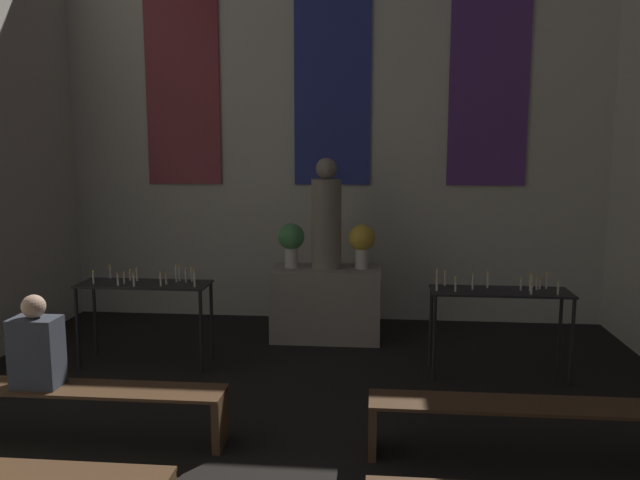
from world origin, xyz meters
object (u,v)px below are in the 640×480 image
candle_rack_left (145,294)px  pew_back_right (535,417)px  flower_vase_right (362,241)px  candle_rack_right (500,302)px  statue (326,218)px  pew_back_left (72,399)px  flower_vase_left (291,240)px  altar (326,303)px  person_seated (36,347)px

candle_rack_left → pew_back_right: bearing=-25.8°
flower_vase_right → candle_rack_right: size_ratio=0.38×
statue → pew_back_left: 3.48m
candle_rack_left → pew_back_right: (3.57, -1.73, -0.43)m
candle_rack_right → pew_back_right: bearing=-91.8°
candle_rack_left → pew_back_left: 1.78m
pew_back_left → statue: bearing=57.7°
flower_vase_right → candle_rack_left: bearing=-154.6°
flower_vase_left → candle_rack_right: 2.51m
candle_rack_left → flower_vase_left: bearing=37.2°
altar → candle_rack_right: 2.13m
altar → flower_vase_right: (0.42, 0.00, 0.76)m
flower_vase_left → candle_rack_right: bearing=-25.4°
flower_vase_right → candle_rack_right: bearing=-37.1°
altar → pew_back_left: altar is taller
candle_rack_right → statue: bearing=149.7°
flower_vase_left → pew_back_left: size_ratio=0.22×
pew_back_right → flower_vase_right: bearing=115.7°
statue → flower_vase_left: size_ratio=2.47×
candle_rack_right → pew_back_right: size_ratio=0.56×
statue → pew_back_left: statue is taller
statue → flower_vase_left: statue is taller
candle_rack_left → pew_back_left: size_ratio=0.56×
altar → flower_vase_right: flower_vase_right is taller
pew_back_left → pew_back_right: 3.52m
altar → pew_back_right: bearing=-57.7°
statue → candle_rack_right: (1.81, -1.06, -0.69)m
statue → flower_vase_left: bearing=180.0°
statue → pew_back_right: 3.48m
statue → candle_rack_right: 2.21m
flower_vase_left → pew_back_right: 3.64m
statue → pew_back_left: size_ratio=0.53×
candle_rack_left → pew_back_left: bearing=-88.3°
flower_vase_right → pew_back_right: flower_vase_right is taller
pew_back_right → candle_rack_right: bearing=88.2°
statue → candle_rack_left: bearing=-149.7°
candle_rack_left → altar: bearing=30.3°
pew_back_left → person_seated: bearing=180.0°
candle_rack_right → pew_back_left: bearing=-154.2°
flower_vase_right → pew_back_right: (1.34, -2.79, -0.86)m
pew_back_left → flower_vase_left: bearing=64.3°
statue → pew_back_right: statue is taller
candle_rack_right → pew_back_right: 1.78m
flower_vase_left → person_seated: bearing=-119.9°
altar → pew_back_left: bearing=-122.3°
flower_vase_left → candle_rack_left: size_ratio=0.38×
altar → statue: (0.00, 0.00, 1.02)m
pew_back_right → person_seated: (-3.78, 0.00, 0.42)m
statue → flower_vase_right: statue is taller
pew_back_right → statue: bearing=122.3°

